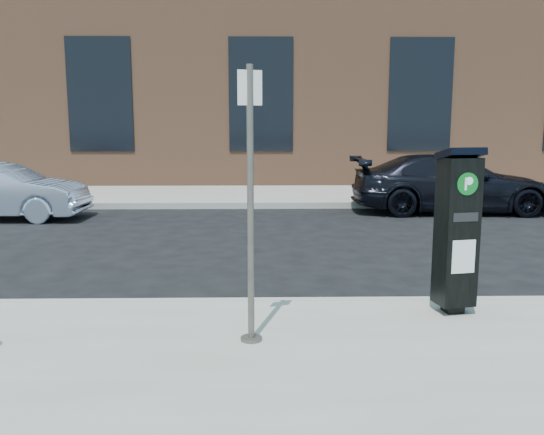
{
  "coord_description": "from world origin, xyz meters",
  "views": [
    {
      "loc": [
        -0.01,
        -6.33,
        2.14
      ],
      "look_at": [
        0.12,
        0.5,
        1.01
      ],
      "focal_mm": 38.0,
      "sensor_mm": 36.0,
      "label": 1
    }
  ],
  "objects": [
    {
      "name": "parking_kiosk",
      "position": [
        2.03,
        -0.49,
        1.05
      ],
      "size": [
        0.46,
        0.42,
        1.75
      ],
      "rotation": [
        0.0,
        0.0,
        0.19
      ],
      "color": "black",
      "rests_on": "sidewalk_near"
    },
    {
      "name": "car_dark",
      "position": [
        4.58,
        7.37,
        0.69
      ],
      "size": [
        4.8,
        2.06,
        1.38
      ],
      "primitive_type": "imported",
      "rotation": [
        0.0,
        0.0,
        1.54
      ],
      "color": "black",
      "rests_on": "ground"
    },
    {
      "name": "sign_pole",
      "position": [
        -0.1,
        -1.26,
        1.38
      ],
      "size": [
        0.21,
        0.2,
        2.49
      ],
      "rotation": [
        0.0,
        0.0,
        0.35
      ],
      "color": "#5A5450",
      "rests_on": "sidewalk_near"
    },
    {
      "name": "sidewalk_far",
      "position": [
        0.0,
        14.0,
        0.07
      ],
      "size": [
        60.0,
        12.0,
        0.15
      ],
      "primitive_type": "cube",
      "color": "gray",
      "rests_on": "ground"
    },
    {
      "name": "building",
      "position": [
        -0.0,
        17.0,
        4.15
      ],
      "size": [
        28.0,
        10.05,
        8.25
      ],
      "color": "brown",
      "rests_on": "ground"
    },
    {
      "name": "curb_near",
      "position": [
        0.0,
        -0.02,
        0.07
      ],
      "size": [
        60.0,
        0.12,
        0.16
      ],
      "primitive_type": "cube",
      "color": "#9E9B93",
      "rests_on": "ground"
    },
    {
      "name": "curb_far",
      "position": [
        0.0,
        8.02,
        0.07
      ],
      "size": [
        60.0,
        0.12,
        0.16
      ],
      "primitive_type": "cube",
      "color": "#9E9B93",
      "rests_on": "ground"
    },
    {
      "name": "ground",
      "position": [
        0.0,
        0.0,
        0.0
      ],
      "size": [
        120.0,
        120.0,
        0.0
      ],
      "primitive_type": "plane",
      "color": "black",
      "rests_on": "ground"
    }
  ]
}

